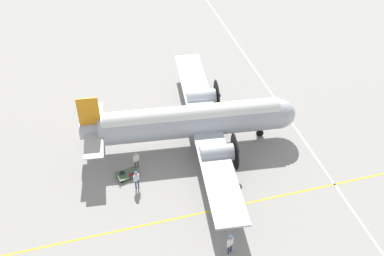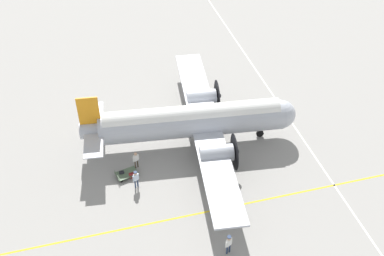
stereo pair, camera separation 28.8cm
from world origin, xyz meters
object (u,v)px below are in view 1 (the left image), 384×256
at_px(crew_foreground, 230,242).
at_px(suitcase_near_door, 132,176).
at_px(suitcase_upright_spare, 122,174).
at_px(passenger_boarding, 136,159).
at_px(ramp_agent, 136,178).
at_px(baggage_cart, 127,174).
at_px(airliner_main, 197,120).

height_order(crew_foreground, suitcase_near_door, crew_foreground).
bearing_deg(suitcase_upright_spare, passenger_boarding, 27.23).
bearing_deg(ramp_agent, passenger_boarding, 54.92).
height_order(ramp_agent, suitcase_upright_spare, ramp_agent).
relative_size(crew_foreground, suitcase_near_door, 3.18).
distance_m(suitcase_near_door, baggage_cart, 0.52).
height_order(airliner_main, ramp_agent, airliner_main).
distance_m(airliner_main, crew_foreground, 12.61).
distance_m(airliner_main, ramp_agent, 7.82).
xyz_separation_m(airliner_main, passenger_boarding, (-6.01, -1.87, -1.55)).
xyz_separation_m(airliner_main, ramp_agent, (-6.42, -4.20, -1.50)).
bearing_deg(suitcase_upright_spare, suitcase_near_door, -27.35).
relative_size(airliner_main, crew_foreground, 12.79).
bearing_deg(ramp_agent, airliner_main, 8.13).
xyz_separation_m(passenger_boarding, suitcase_upright_spare, (-1.41, -0.73, -0.79)).
bearing_deg(ramp_agent, suitcase_upright_spare, 96.73).
xyz_separation_m(crew_foreground, suitcase_upright_spare, (-6.36, 9.89, -0.90)).
bearing_deg(suitcase_upright_spare, airliner_main, 19.28).
bearing_deg(suitcase_upright_spare, ramp_agent, -58.17).
height_order(ramp_agent, baggage_cart, ramp_agent).
xyz_separation_m(passenger_boarding, suitcase_near_door, (-0.60, -1.14, -0.80)).
height_order(passenger_boarding, baggage_cart, passenger_boarding).
relative_size(crew_foreground, passenger_boarding, 1.07).
relative_size(ramp_agent, suitcase_near_door, 3.02).
bearing_deg(passenger_boarding, suitcase_near_door, -140.37).
height_order(passenger_boarding, suitcase_upright_spare, passenger_boarding).
distance_m(passenger_boarding, suitcase_near_door, 1.52).
height_order(airliner_main, baggage_cart, airliner_main).
relative_size(airliner_main, suitcase_upright_spare, 39.52).
distance_m(suitcase_near_door, suitcase_upright_spare, 0.91).
xyz_separation_m(airliner_main, suitcase_upright_spare, (-7.42, -2.59, -2.34)).
height_order(crew_foreground, ramp_agent, crew_foreground).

